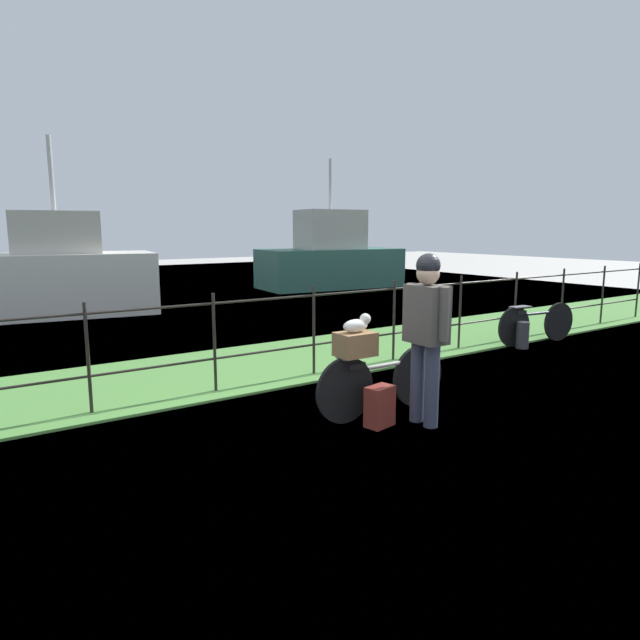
{
  "coord_description": "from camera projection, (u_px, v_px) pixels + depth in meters",
  "views": [
    {
      "loc": [
        -3.2,
        -3.7,
        1.92
      ],
      "look_at": [
        0.22,
        1.33,
        0.9
      ],
      "focal_mm": 30.96,
      "sensor_mm": 36.0,
      "label": 1
    }
  ],
  "objects": [
    {
      "name": "iron_fence",
      "position": [
        267.0,
        330.0,
        6.77
      ],
      "size": [
        18.04,
        0.04,
        1.18
      ],
      "color": "#28231E",
      "rests_on": "ground"
    },
    {
      "name": "moored_boat_near",
      "position": [
        330.0,
        259.0,
        17.94
      ],
      "size": [
        4.74,
        2.47,
        4.09
      ],
      "color": "#336656",
      "rests_on": "ground"
    },
    {
      "name": "wooden_crate",
      "position": [
        355.0,
        344.0,
        5.44
      ],
      "size": [
        0.38,
        0.28,
        0.24
      ],
      "primitive_type": "cube",
      "rotation": [
        0.0,
        0.0,
        -0.02
      ],
      "color": "olive",
      "rests_on": "bicycle_main"
    },
    {
      "name": "grass_strip",
      "position": [
        237.0,
        368.0,
        7.6
      ],
      "size": [
        27.0,
        2.4,
        0.03
      ],
      "primitive_type": "cube",
      "color": "#569342",
      "rests_on": "ground"
    },
    {
      "name": "bicycle_main",
      "position": [
        382.0,
        381.0,
        5.7
      ],
      "size": [
        1.64,
        0.17,
        0.67
      ],
      "color": "black",
      "rests_on": "ground"
    },
    {
      "name": "terrier_dog",
      "position": [
        357.0,
        324.0,
        5.42
      ],
      "size": [
        0.32,
        0.14,
        0.18
      ],
      "color": "silver",
      "rests_on": "wooden_crate"
    },
    {
      "name": "backpack_on_paving",
      "position": [
        380.0,
        406.0,
        5.37
      ],
      "size": [
        0.31,
        0.23,
        0.4
      ],
      "primitive_type": "cube",
      "rotation": [
        0.0,
        0.0,
        3.34
      ],
      "color": "maroon",
      "rests_on": "ground"
    },
    {
      "name": "cyclist_person",
      "position": [
        426.0,
        324.0,
        5.31
      ],
      "size": [
        0.27,
        0.54,
        1.68
      ],
      "color": "#383D51",
      "rests_on": "ground"
    },
    {
      "name": "mooring_bollard",
      "position": [
        523.0,
        335.0,
        8.87
      ],
      "size": [
        0.2,
        0.2,
        0.43
      ],
      "primitive_type": "cylinder",
      "color": "#38383D",
      "rests_on": "ground"
    },
    {
      "name": "harbor_water",
      "position": [
        111.0,
        309.0,
        13.23
      ],
      "size": [
        30.0,
        30.0,
        0.0
      ],
      "primitive_type": "plane",
      "color": "#426684",
      "rests_on": "ground"
    },
    {
      "name": "moored_boat_mid",
      "position": [
        59.0,
        275.0,
        12.21
      ],
      "size": [
        4.23,
        2.42,
        3.88
      ],
      "color": "silver",
      "rests_on": "ground"
    },
    {
      "name": "ground_plane",
      "position": [
        381.0,
        437.0,
        5.11
      ],
      "size": [
        60.0,
        60.0,
        0.0
      ],
      "primitive_type": "plane",
      "color": "beige"
    },
    {
      "name": "bicycle_parked",
      "position": [
        536.0,
        323.0,
        9.2
      ],
      "size": [
        1.71,
        0.27,
        0.66
      ],
      "color": "black",
      "rests_on": "ground"
    }
  ]
}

